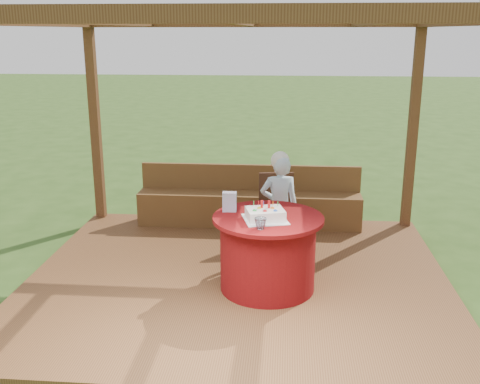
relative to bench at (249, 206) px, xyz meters
name	(u,v)px	position (x,y,z in m)	size (l,w,h in m)	color
ground	(238,287)	(0.00, -1.72, -0.38)	(60.00, 60.00, 0.00)	#2A4A18
deck	(238,282)	(0.00, -1.72, -0.32)	(4.50, 4.00, 0.12)	brown
pergola	(238,60)	(0.00, -1.72, 2.02)	(4.50, 4.00, 2.72)	brown
bench	(249,206)	(0.00, 0.00, 0.00)	(3.00, 0.42, 0.80)	brown
table	(268,252)	(0.32, -1.97, 0.13)	(1.11, 1.11, 0.78)	maroon
chair	(277,206)	(0.39, -0.68, 0.22)	(0.49, 0.49, 0.88)	#3D2113
elderly_woman	(279,204)	(0.42, -1.09, 0.37)	(0.48, 0.36, 1.26)	#98C5E2
birthday_cake	(265,214)	(0.30, -2.06, 0.57)	(0.50, 0.50, 0.18)	white
gift_bag	(230,202)	(-0.08, -1.82, 0.61)	(0.14, 0.09, 0.20)	#C881B6
drinking_glass	(261,224)	(0.27, -2.34, 0.56)	(0.11, 0.11, 0.11)	white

